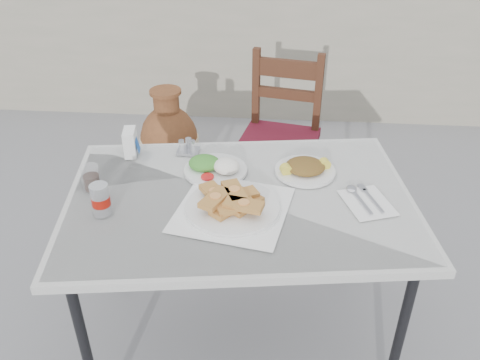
# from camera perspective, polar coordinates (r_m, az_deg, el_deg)

# --- Properties ---
(ground) EXTENTS (80.00, 80.00, 0.00)m
(ground) POSITION_cam_1_polar(r_m,az_deg,el_deg) (2.52, 2.25, -17.33)
(ground) COLOR slate
(ground) RESTS_ON ground
(cafe_table) EXTENTS (1.45, 1.08, 0.82)m
(cafe_table) POSITION_cam_1_polar(r_m,az_deg,el_deg) (2.00, -0.04, -3.17)
(cafe_table) COLOR black
(cafe_table) RESTS_ON ground
(pide_plate) EXTENTS (0.47, 0.47, 0.08)m
(pide_plate) POSITION_cam_1_polar(r_m,az_deg,el_deg) (1.87, -0.84, -2.45)
(pide_plate) COLOR white
(pide_plate) RESTS_ON cafe_table
(salad_rice_plate) EXTENTS (0.26, 0.26, 0.07)m
(salad_rice_plate) POSITION_cam_1_polar(r_m,az_deg,el_deg) (2.11, -2.86, 1.50)
(salad_rice_plate) COLOR silver
(salad_rice_plate) RESTS_ON cafe_table
(salad_chopped_plate) EXTENTS (0.25, 0.25, 0.05)m
(salad_chopped_plate) POSITION_cam_1_polar(r_m,az_deg,el_deg) (2.12, 7.33, 1.34)
(salad_chopped_plate) COLOR silver
(salad_chopped_plate) RESTS_ON cafe_table
(soda_can) EXTENTS (0.07, 0.07, 0.12)m
(soda_can) POSITION_cam_1_polar(r_m,az_deg,el_deg) (1.91, -15.38, -2.12)
(soda_can) COLOR white
(soda_can) RESTS_ON cafe_table
(cola_glass) EXTENTS (0.07, 0.07, 0.10)m
(cola_glass) POSITION_cam_1_polar(r_m,az_deg,el_deg) (2.07, -16.35, 0.10)
(cola_glass) COLOR white
(cola_glass) RESTS_ON cafe_table
(napkin_holder) EXTENTS (0.07, 0.11, 0.12)m
(napkin_holder) POSITION_cam_1_polar(r_m,az_deg,el_deg) (2.27, -12.22, 4.15)
(napkin_holder) COLOR white
(napkin_holder) RESTS_ON cafe_table
(condiment_caddy) EXTENTS (0.10, 0.08, 0.07)m
(condiment_caddy) POSITION_cam_1_polar(r_m,az_deg,el_deg) (2.26, -5.87, 3.61)
(condiment_caddy) COLOR #BABBC2
(condiment_caddy) RESTS_ON cafe_table
(cutlery_napkin) EXTENTS (0.22, 0.25, 0.02)m
(cutlery_napkin) POSITION_cam_1_polar(r_m,az_deg,el_deg) (2.00, 13.84, -2.19)
(cutlery_napkin) COLOR white
(cutlery_napkin) RESTS_ON cafe_table
(chair) EXTENTS (0.52, 0.52, 0.99)m
(chair) POSITION_cam_1_polar(r_m,az_deg,el_deg) (3.04, 4.50, 4.81)
(chair) COLOR #351B0E
(chair) RESTS_ON ground
(terracotta_urn) EXTENTS (0.39, 0.39, 0.68)m
(terracotta_urn) POSITION_cam_1_polar(r_m,az_deg,el_deg) (3.44, -7.92, 4.35)
(terracotta_urn) COLOR brown
(terracotta_urn) RESTS_ON ground
(back_wall) EXTENTS (6.00, 0.25, 1.20)m
(back_wall) POSITION_cam_1_polar(r_m,az_deg,el_deg) (4.33, 4.07, 14.72)
(back_wall) COLOR gray
(back_wall) RESTS_ON ground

